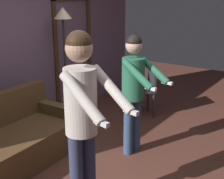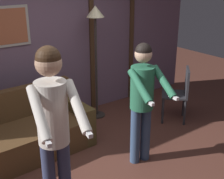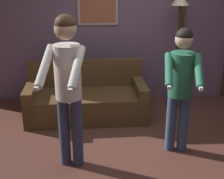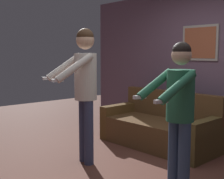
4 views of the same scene
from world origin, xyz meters
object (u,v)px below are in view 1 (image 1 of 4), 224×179
at_px(couch, 7,146).
at_px(torchiere_lamp, 63,31).
at_px(person_standing_left, 82,109).
at_px(person_standing_right, 134,85).
at_px(dining_chair_distant, 146,86).

height_order(couch, torchiere_lamp, torchiere_lamp).
bearing_deg(person_standing_left, person_standing_right, 11.37).
bearing_deg(couch, person_standing_right, -42.38).
bearing_deg(person_standing_right, torchiere_lamp, 78.56).
distance_m(person_standing_left, dining_chair_distant, 2.90).
xyz_separation_m(couch, dining_chair_distant, (2.57, -0.56, 0.25)).
height_order(torchiere_lamp, person_standing_left, torchiere_lamp).
xyz_separation_m(couch, person_standing_left, (-0.14, -1.39, 0.85)).
relative_size(torchiere_lamp, dining_chair_distant, 2.06).
distance_m(couch, person_standing_left, 1.64).
distance_m(torchiere_lamp, dining_chair_distant, 1.75).
bearing_deg(torchiere_lamp, couch, -165.05).
bearing_deg(couch, torchiere_lamp, 14.95).
bearing_deg(person_standing_right, person_standing_left, -168.63).
bearing_deg(person_standing_left, dining_chair_distant, 17.03).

